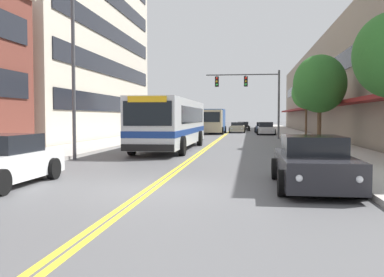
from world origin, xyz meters
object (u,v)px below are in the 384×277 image
street_tree_right_mid (320,84)px  car_charcoal_parked_right_foreground (313,164)px  city_bus (172,122)px  car_navy_parked_left_mid (184,130)px  car_champagne_parked_left_near (169,132)px  traffic_signal_mast (253,90)px  car_slate_blue_parked_right_far (263,128)px  car_beige_moving_lead (237,128)px  street_lamp_left_near (80,48)px  car_black_moving_second (243,127)px  car_white_parked_left_far (1,162)px  box_truck (214,121)px  fire_hydrant (319,146)px  car_silver_parked_right_mid (266,129)px  street_tree_right_far (306,93)px

street_tree_right_mid → car_charcoal_parked_right_foreground: bearing=-99.4°
city_bus → car_navy_parked_left_mid: city_bus is taller
car_champagne_parked_left_near → car_charcoal_parked_right_foreground: (8.70, -24.59, 0.01)m
city_bus → traffic_signal_mast: bearing=69.6°
car_slate_blue_parked_right_far → car_champagne_parked_left_near: bearing=-115.9°
city_bus → car_champagne_parked_left_near: 11.55m
car_beige_moving_lead → street_lamp_left_near: (-6.11, -34.86, 4.45)m
car_slate_blue_parked_right_far → car_black_moving_second: bearing=111.0°
car_champagne_parked_left_near → car_white_parked_left_far: 25.49m
car_slate_blue_parked_right_far → city_bus: bearing=-102.3°
car_black_moving_second → box_truck: 12.17m
car_beige_moving_lead → street_lamp_left_near: bearing=-99.9°
box_truck → car_navy_parked_left_mid: bearing=-119.2°
city_bus → car_black_moving_second: bearing=84.0°
fire_hydrant → car_black_moving_second: bearing=96.0°
car_black_moving_second → street_tree_right_mid: 33.78m
car_silver_parked_right_mid → traffic_signal_mast: 10.17m
car_white_parked_left_far → street_tree_right_far: (11.73, 25.96, 3.29)m
car_charcoal_parked_right_foreground → fire_hydrant: (1.55, 9.05, -0.12)m
car_silver_parked_right_mid → fire_hydrant: 26.84m
car_slate_blue_parked_right_far → street_lamp_left_near: size_ratio=0.55×
city_bus → car_black_moving_second: (3.75, 35.91, -1.09)m
city_bus → street_tree_right_mid: 9.76m
car_black_moving_second → city_bus: bearing=-96.0°
traffic_signal_mast → fire_hydrant: size_ratio=8.46×
car_white_parked_left_far → car_slate_blue_parked_right_far: 44.21m
street_tree_right_far → fire_hydrant: size_ratio=6.67×
car_charcoal_parked_right_foreground → traffic_signal_mast: 26.79m
box_truck → fire_hydrant: 29.48m
car_black_moving_second → car_slate_blue_parked_right_far: bearing=-69.0°
car_white_parked_left_far → car_charcoal_parked_right_foreground: 8.79m
car_navy_parked_left_mid → street_lamp_left_near: size_ratio=0.54×
traffic_signal_mast → car_black_moving_second: bearing=92.9°
city_bus → car_beige_moving_lead: bearing=83.6°
car_black_moving_second → box_truck: size_ratio=0.63×
car_black_moving_second → street_tree_right_far: bearing=-76.8°
street_tree_right_far → box_truck: bearing=125.5°
car_beige_moving_lead → fire_hydrant: size_ratio=6.32×
car_navy_parked_left_mid → car_beige_moving_lead: (5.40, 8.69, 0.03)m
street_tree_right_far → car_silver_parked_right_mid: bearing=105.3°
box_truck → street_tree_right_far: (8.90, -12.48, 2.44)m
car_champagne_parked_left_near → car_silver_parked_right_mid: 14.25m
street_tree_right_mid → fire_hydrant: 7.91m
car_champagne_parked_left_near → street_tree_right_far: street_tree_right_far is taller
car_charcoal_parked_right_foreground → street_tree_right_mid: street_tree_right_mid is taller
car_white_parked_left_far → city_bus: bearing=80.7°
car_charcoal_parked_right_foreground → box_truck: box_truck is taller
car_charcoal_parked_right_foreground → car_silver_parked_right_mid: (0.04, 35.84, -0.02)m
box_truck → street_tree_right_mid: size_ratio=1.25×
traffic_signal_mast → car_white_parked_left_far: bearing=-104.8°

